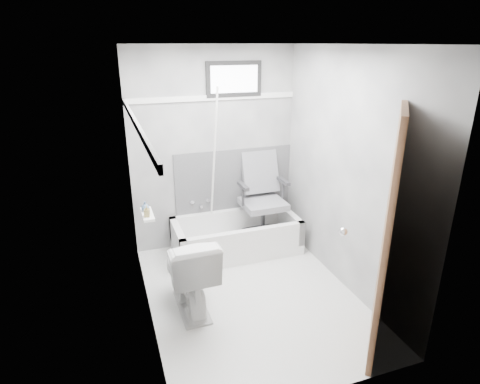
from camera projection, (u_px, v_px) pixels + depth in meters
name	position (u px, v px, depth m)	size (l,w,h in m)	color
floor	(251.00, 295.00, 4.07)	(2.60, 2.60, 0.00)	white
ceiling	(254.00, 44.00, 3.23)	(2.60, 2.60, 0.00)	silver
wall_back	(214.00, 150.00, 4.80)	(2.00, 0.02, 2.40)	slate
wall_front	(326.00, 249.00, 2.50)	(2.00, 0.02, 2.40)	slate
wall_left	(141.00, 197.00, 3.35)	(0.02, 2.60, 2.40)	slate
wall_right	(347.00, 173.00, 3.96)	(0.02, 2.60, 2.40)	slate
bathtub	(236.00, 236.00, 4.87)	(1.50, 0.70, 0.42)	white
office_chair	(263.00, 198.00, 4.88)	(0.60, 0.60, 1.04)	slate
toilet	(189.00, 272.00, 3.76)	(0.45, 0.81, 0.79)	silver
door	(442.00, 251.00, 2.89)	(0.78, 0.78, 2.00)	brown
window	(234.00, 79.00, 4.58)	(0.66, 0.04, 0.40)	black
backerboard	(234.00, 180.00, 5.01)	(1.50, 0.02, 0.78)	#4C4C4F
trim_back	(213.00, 98.00, 4.57)	(2.00, 0.02, 0.06)	white
trim_left	(136.00, 123.00, 3.13)	(0.02, 2.60, 0.06)	white
pole	(214.00, 168.00, 4.62)	(0.02, 0.02, 1.95)	white
shelf	(147.00, 214.00, 3.76)	(0.10, 0.32, 0.03)	white
soap_bottle_a	(147.00, 211.00, 3.66)	(0.05, 0.05, 0.11)	olive
soap_bottle_b	(145.00, 206.00, 3.79)	(0.07, 0.07, 0.10)	#476283
faucet	(200.00, 203.00, 4.94)	(0.26, 0.10, 0.16)	silver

